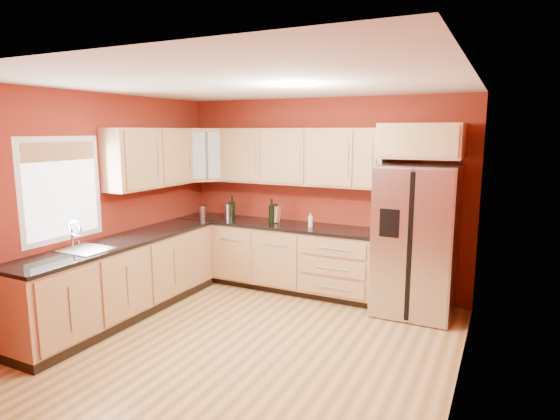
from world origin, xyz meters
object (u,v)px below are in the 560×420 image
canister_left (203,211)px  wine_bottle_a (232,207)px  refrigerator (416,240)px  knife_block (275,214)px  soap_dispenser (310,220)px

canister_left → wine_bottle_a: (0.47, 0.06, 0.09)m
refrigerator → knife_block: refrigerator is taller
wine_bottle_a → soap_dispenser: 1.21m
knife_block → soap_dispenser: size_ratio=1.21×
canister_left → knife_block: 1.13m
wine_bottle_a → soap_dispenser: bearing=-0.4°
refrigerator → canister_left: size_ratio=10.49×
refrigerator → knife_block: (-1.92, 0.12, 0.14)m
refrigerator → wine_bottle_a: size_ratio=5.09×
refrigerator → soap_dispenser: refrigerator is taller
refrigerator → canister_left: bearing=-179.8°
canister_left → wine_bottle_a: wine_bottle_a is taller
refrigerator → knife_block: 1.93m
canister_left → knife_block: (1.12, 0.13, 0.02)m
canister_left → refrigerator: bearing=0.2°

